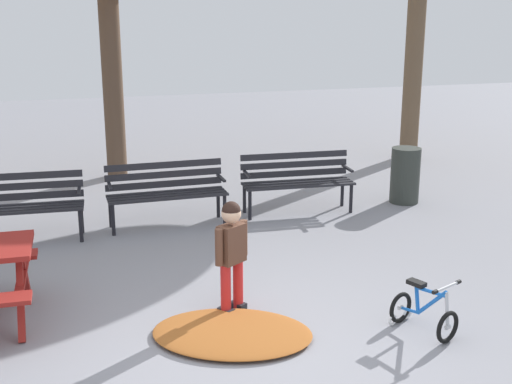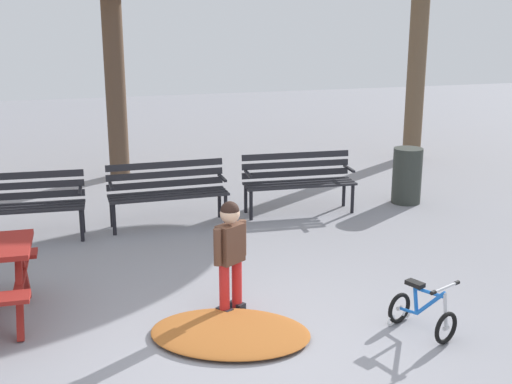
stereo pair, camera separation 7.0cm
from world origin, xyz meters
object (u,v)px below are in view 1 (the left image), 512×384
(park_bench_far_left, at_px, (19,201))
(trash_bin, at_px, (405,175))
(park_bench_left, at_px, (166,188))
(child_standing, at_px, (232,248))
(park_bench_right, at_px, (297,177))
(kids_bicycle, at_px, (423,312))

(park_bench_far_left, bearing_deg, trash_bin, 1.09)
(park_bench_left, height_order, child_standing, child_standing)
(child_standing, bearing_deg, park_bench_right, 59.20)
(park_bench_right, distance_m, child_standing, 3.45)
(park_bench_right, distance_m, trash_bin, 1.75)
(child_standing, height_order, trash_bin, child_standing)
(park_bench_left, bearing_deg, park_bench_right, 1.81)
(park_bench_far_left, height_order, kids_bicycle, park_bench_far_left)
(park_bench_far_left, height_order, trash_bin, park_bench_far_left)
(kids_bicycle, bearing_deg, park_bench_far_left, 133.66)
(park_bench_far_left, bearing_deg, child_standing, -54.25)
(park_bench_right, bearing_deg, trash_bin, -1.20)
(park_bench_far_left, relative_size, park_bench_right, 1.00)
(park_bench_right, height_order, kids_bicycle, park_bench_right)
(park_bench_left, distance_m, kids_bicycle, 4.20)
(park_bench_far_left, distance_m, kids_bicycle, 5.20)
(park_bench_right, bearing_deg, park_bench_far_left, -177.86)
(park_bench_right, bearing_deg, kids_bicycle, -93.19)
(park_bench_left, xyz_separation_m, kids_bicycle, (1.69, -3.83, -0.31))
(park_bench_far_left, xyz_separation_m, child_standing, (2.03, -2.82, 0.15))
(park_bench_right, xyz_separation_m, child_standing, (-1.77, -2.96, 0.15))
(park_bench_far_left, xyz_separation_m, park_bench_left, (1.89, 0.08, 0.00))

